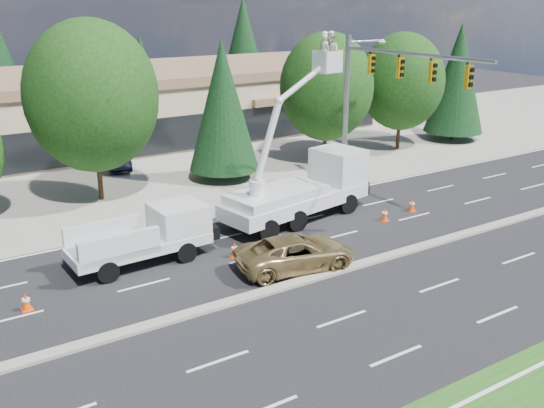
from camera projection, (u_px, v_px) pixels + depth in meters
ground at (292, 285)px, 24.29m from camera, size 140.00×140.00×0.00m
concrete_apron at (123, 171)px, 40.27m from camera, size 140.00×22.00×0.01m
road_median at (292, 284)px, 24.28m from camera, size 120.00×0.55×0.12m
strip_mall at (77, 107)px, 47.33m from camera, size 50.40×15.40×5.50m
tree_front_d at (92, 96)px, 32.86m from camera, size 7.23×7.23×10.03m
tree_front_e at (223, 105)px, 37.32m from camera, size 4.41×4.41×8.69m
tree_front_f at (327, 87)px, 41.20m from camera, size 6.42×6.42×8.90m
tree_front_g at (402, 82)px, 44.80m from camera, size 6.25×6.25×8.68m
tree_front_h at (457, 78)px, 47.89m from camera, size 4.67×4.67×9.20m
tree_back_c at (142, 70)px, 61.63m from camera, size 3.81×3.81×7.52m
tree_back_d at (243, 45)px, 67.09m from camera, size 5.66×5.66×11.16m
signal_mast at (372, 92)px, 33.07m from camera, size 2.76×10.16×9.00m
utility_pickup at (149, 241)px, 26.28m from camera, size 6.12×2.59×2.32m
bucket_truck at (306, 180)px, 31.35m from camera, size 8.82×3.99×9.40m
traffic_cone_a at (26, 302)px, 22.26m from camera, size 0.40×0.40×0.70m
traffic_cone_b at (235, 250)px, 26.88m from camera, size 0.40×0.40×0.70m
traffic_cone_c at (280, 242)px, 27.69m from camera, size 0.40×0.40×0.70m
traffic_cone_d at (385, 214)px, 31.27m from camera, size 0.40×0.40×0.70m
traffic_cone_e at (412, 205)px, 32.68m from camera, size 0.40×0.40×0.70m
minivan at (296, 253)px, 25.60m from camera, size 5.49×3.23×1.43m
parked_car_east at (117, 158)px, 40.86m from camera, size 2.18×4.29×1.35m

